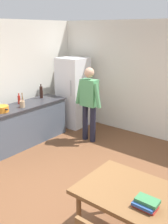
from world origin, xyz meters
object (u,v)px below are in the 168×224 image
cooking_pot (2,109)px  bottle_wine_dark (41,92)px  utensil_jar (22,104)px  refrigerator (73,92)px  book_stack (146,204)px  person (89,100)px  dining_table (140,200)px  bottle_sauce_red (19,100)px

cooking_pot → bottle_wine_dark: bottle_wine_dark is taller
utensil_jar → refrigerator: bearing=91.0°
cooking_pot → book_stack: 3.57m
cooking_pot → bottle_wine_dark: size_ratio=1.18×
person → book_stack: person is taller
dining_table → cooking_pot: (-3.35, 0.56, 0.29)m
dining_table → cooking_pot: cooking_pot is taller
refrigerator → utensil_jar: 1.69m
person → utensil_jar: bearing=-129.1°
dining_table → bottle_wine_dark: 3.98m
refrigerator → bottle_wine_dark: 0.94m
book_stack → person: bearing=137.1°
utensil_jar → bottle_wine_dark: size_ratio=0.94×
cooking_pot → person: bearing=57.8°
dining_table → bottle_wine_dark: bearing=153.0°
dining_table → book_stack: (0.14, -0.17, 0.12)m
utensil_jar → bottle_sauce_red: utensil_jar is taller
dining_table → person: bearing=137.6°
book_stack → bottle_wine_dark: bearing=151.8°
refrigerator → person: bearing=-30.2°
refrigerator → dining_table: 4.27m
person → dining_table: (2.35, -2.15, -0.31)m
bottle_sauce_red → person: bearing=39.7°
person → bottle_sauce_red: (-1.20, -0.99, 0.02)m
cooking_pot → bottle_sauce_red: size_ratio=1.67×
person → cooking_pot: (-1.00, -1.59, -0.02)m
person → refrigerator: bearing=149.8°
utensil_jar → bottle_sauce_red: 0.31m
bottle_sauce_red → bottle_wine_dark: bearing=88.6°
bottle_wine_dark → refrigerator: bearing=75.5°
dining_table → utensil_jar: bearing=162.8°
utensil_jar → bottle_sauce_red: bearing=153.9°
refrigerator → cooking_pot: (-0.05, -2.14, 0.06)m
refrigerator → cooking_pot: size_ratio=4.50×
dining_table → bottle_sauce_red: size_ratio=5.83×
person → book_stack: size_ratio=6.72×
bottle_sauce_red → book_stack: bearing=-19.7°
person → bottle_wine_dark: size_ratio=5.00×
cooking_pot → utensil_jar: utensil_jar is taller
person → bottle_wine_dark: person is taller
cooking_pot → book_stack: (3.50, -0.73, -0.16)m
refrigerator → utensil_jar: bearing=-89.0°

